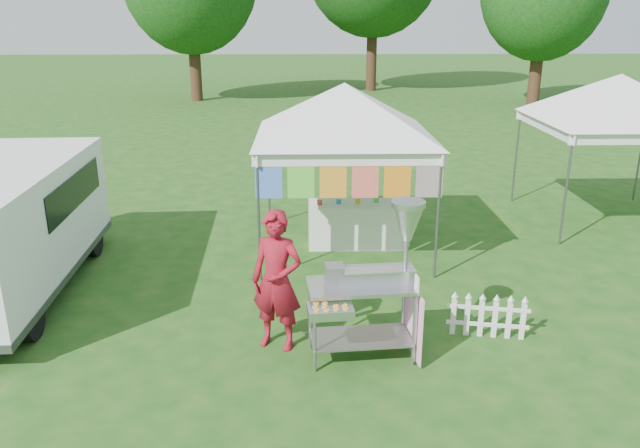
{
  "coord_description": "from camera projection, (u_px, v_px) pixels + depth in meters",
  "views": [
    {
      "loc": [
        -0.68,
        -7.27,
        4.13
      ],
      "look_at": [
        -0.46,
        1.64,
        1.1
      ],
      "focal_mm": 35.0,
      "sensor_mm": 36.0,
      "label": 1
    }
  ],
  "objects": [
    {
      "name": "picket_fence",
      "position": [
        488.0,
        317.0,
        8.28
      ],
      "size": [
        1.07,
        0.22,
        0.56
      ],
      "rotation": [
        0.0,
        0.0,
        -0.18
      ],
      "color": "white",
      "rests_on": "ground"
    },
    {
      "name": "ground",
      "position": [
        358.0,
        342.0,
        8.23
      ],
      "size": [
        120.0,
        120.0,
        0.0
      ],
      "primitive_type": "plane",
      "color": "#194A15",
      "rests_on": "ground"
    },
    {
      "name": "display_table",
      "position": [
        357.0,
        224.0,
        11.57
      ],
      "size": [
        1.8,
        0.7,
        0.81
      ],
      "primitive_type": "cube",
      "color": "white",
      "rests_on": "ground"
    },
    {
      "name": "donut_cart",
      "position": [
        380.0,
        269.0,
        7.52
      ],
      "size": [
        1.45,
        1.11,
        2.02
      ],
      "rotation": [
        0.0,
        0.0,
        0.09
      ],
      "color": "gray",
      "rests_on": "ground"
    },
    {
      "name": "canopy_main",
      "position": [
        345.0,
        83.0,
        10.57
      ],
      "size": [
        4.24,
        4.24,
        3.45
      ],
      "color": "#59595E",
      "rests_on": "ground"
    },
    {
      "name": "canopy_right",
      "position": [
        622.0,
        74.0,
        12.12
      ],
      "size": [
        4.24,
        4.24,
        3.45
      ],
      "color": "#59595E",
      "rests_on": "ground"
    },
    {
      "name": "vendor",
      "position": [
        277.0,
        281.0,
        7.86
      ],
      "size": [
        0.78,
        0.65,
        1.84
      ],
      "primitive_type": "imported",
      "rotation": [
        0.0,
        0.0,
        -0.35
      ],
      "color": "maroon",
      "rests_on": "ground"
    },
    {
      "name": "cargo_van",
      "position": [
        6.0,
        225.0,
        9.47
      ],
      "size": [
        2.11,
        4.84,
        1.98
      ],
      "rotation": [
        0.0,
        0.0,
        0.04
      ],
      "color": "white",
      "rests_on": "ground"
    }
  ]
}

